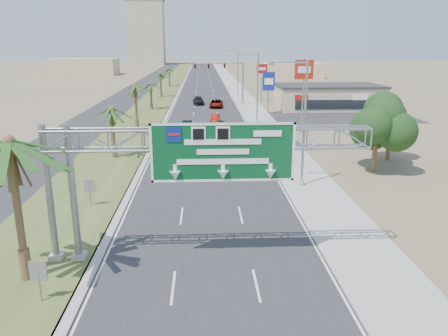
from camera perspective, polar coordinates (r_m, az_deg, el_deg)
name	(u,v)px	position (r m, az deg, el deg)	size (l,w,h in m)	color
road	(204,86)	(122.07, -2.60, 10.60)	(12.00, 300.00, 0.02)	#28282B
sidewalk_right	(235,86)	(122.39, 1.45, 10.64)	(4.00, 300.00, 0.10)	#9E9B93
median_grass	(168,86)	(122.43, -7.37, 10.53)	(7.00, 300.00, 0.12)	#435626
opposing_road	(142,87)	(123.18, -10.67, 10.40)	(8.00, 300.00, 0.02)	#28282B
sign_gantry	(192,150)	(22.09, -4.25, 2.40)	(16.75, 1.24, 7.50)	gray
palm_near	(8,143)	(21.83, -26.33, 2.97)	(5.70, 5.70, 8.35)	brown
palm_row_b	(112,110)	(44.92, -14.48, 7.32)	(3.99, 3.99, 5.95)	brown
palm_row_c	(135,87)	(60.49, -11.55, 10.32)	(3.99, 3.99, 6.75)	brown
palm_row_d	(151,85)	(78.37, -9.57, 10.70)	(3.99, 3.99, 5.45)	brown
palm_row_e	(160,74)	(97.17, -8.31, 12.11)	(3.99, 3.99, 6.15)	brown
palm_row_f	(169,69)	(122.06, -7.21, 12.70)	(3.99, 3.99, 5.75)	brown
streetlight_near	(302,130)	(35.05, 10.11, 4.95)	(3.27, 0.44, 10.00)	gray
streetlight_mid	(256,91)	(64.36, 4.22, 10.04)	(3.27, 0.44, 10.00)	gray
streetlight_far	(237,74)	(100.07, 1.70, 12.14)	(3.27, 0.44, 10.00)	gray
signal_mast	(232,79)	(83.96, 1.09, 11.54)	(10.28, 0.71, 8.00)	gray
store_building	(328,97)	(81.27, 13.45, 8.95)	(18.00, 10.00, 4.00)	#CFB28B
oak_near	(378,122)	(41.16, 19.43, 5.66)	(4.50, 4.50, 6.80)	brown
oak_far	(391,122)	(46.07, 20.99, 5.62)	(3.50, 3.50, 5.60)	brown
median_signback_a	(38,274)	(21.37, -23.08, -12.61)	(0.75, 0.08, 2.08)	gray
median_signback_b	(90,188)	(32.14, -17.13, -2.49)	(0.75, 0.08, 2.08)	gray
tower_distant	(146,33)	(263.52, -10.11, 17.01)	(20.00, 16.00, 35.00)	tan
building_distant_left	(85,67)	(177.43, -17.76, 12.49)	(24.00, 14.00, 6.00)	#CFB28B
building_distant_right	(291,71)	(154.83, 8.77, 12.47)	(20.00, 12.00, 5.00)	#CFB28B
car_left_lane	(188,126)	(57.78, -4.75, 5.45)	(1.87, 4.64, 1.58)	black
car_mid_lane	(215,119)	(64.45, -1.14, 6.46)	(1.39, 3.98, 1.31)	maroon
car_right_lane	(216,104)	(80.78, -1.03, 8.40)	(2.30, 4.99, 1.39)	gray
car_far	(198,101)	(85.09, -3.37, 8.77)	(1.97, 4.85, 1.41)	black
pole_sign_red_near	(304,74)	(57.56, 10.39, 11.94)	(2.42, 0.57, 9.48)	gray
pole_sign_blue	(269,83)	(73.24, 5.86, 11.01)	(2.02, 0.53, 7.02)	gray
pole_sign_red_far	(262,71)	(89.80, 4.97, 12.46)	(2.19, 0.92, 7.57)	gray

